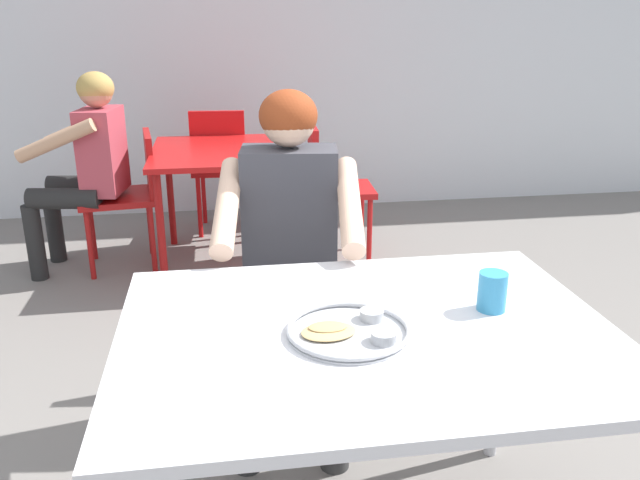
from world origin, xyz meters
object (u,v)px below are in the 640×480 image
Objects in this scene: chair_red_right at (330,182)px; chair_foreground at (290,275)px; table_foreground at (366,351)px; patron_background at (87,155)px; drinking_cup at (492,290)px; table_background_red at (225,162)px; thali_tray at (351,330)px; chair_red_left at (130,189)px; chair_red_far at (220,162)px; diner_foreground at (290,235)px.

chair_foreground is at bearing -105.69° from chair_red_right.
patron_background is at bearing 114.27° from table_foreground.
drinking_cup is 2.48m from table_background_red.
patron_background is at bearing 113.09° from thali_tray.
table_foreground is 1.51× the size of chair_red_left.
patron_background reaches higher than thali_tray.
diner_foreground is at bearing -84.24° from chair_red_far.
table_foreground is at bearing -65.73° from patron_background.
chair_foreground is at bearing -81.45° from table_background_red.
diner_foreground is at bearing -95.66° from chair_foreground.
chair_red_far is at bearing 96.96° from chair_foreground.
chair_red_far is at bearing 37.69° from patron_background.
chair_red_far is (-0.34, 3.04, -0.17)m from table_foreground.
chair_foreground is 1.81m from patron_background.
chair_foreground is 0.97× the size of chair_red_far.
table_foreground is 0.10m from thali_tray.
table_foreground is 2.46m from table_background_red.
drinking_cup is (0.39, 0.08, 0.04)m from thali_tray.
table_background_red is at bearing 96.72° from diner_foreground.
table_background_red is (-0.31, 2.44, -0.04)m from table_foreground.
table_background_red is at bearing -179.86° from chair_red_right.
thali_tray is at bearing -168.51° from drinking_cup.
table_background_red is at bearing 105.44° from drinking_cup.
chair_red_left reaches higher than table_foreground.
diner_foreground reaches higher than thali_tray.
table_foreground is 0.75m from diner_foreground.
chair_red_far is at bearing 96.46° from table_foreground.
drinking_cup is at bearing -89.45° from chair_red_right.
chair_red_left is (-0.84, 2.53, -0.27)m from thali_tray.
table_foreground is at bearing -83.54° from chair_red_far.
patron_background reaches higher than table_background_red.
patron_background is (-1.06, 2.48, -0.05)m from thali_tray.
chair_red_right is (0.41, 1.48, -0.00)m from chair_foreground.
drinking_cup reaches higher than chair_foreground.
chair_red_far is 0.98m from patron_background.
chair_red_far is at bearing 93.01° from table_background_red.
table_background_red is 1.08× the size of chair_red_far.
patron_background is at bearing 179.52° from chair_red_right.
chair_red_left is 0.69× the size of patron_background.
table_background_red is 1.16× the size of chair_red_left.
diner_foreground is at bearing -104.43° from chair_red_right.
thali_tray is at bearing -71.67° from chair_red_left.
table_foreground is 1.00× the size of diner_foreground.
thali_tray is at bearing -66.91° from patron_background.
table_foreground is at bearing -81.39° from diner_foreground.
chair_red_right is at bearing -41.93° from chair_red_far.
drinking_cup is at bearing -58.82° from patron_background.
drinking_cup is at bearing -76.98° from chair_red_far.
thali_tray is 2.48m from table_background_red.
chair_red_far is (0.54, 0.54, 0.03)m from chair_red_left.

